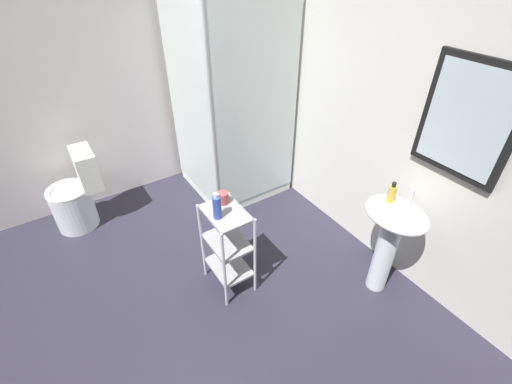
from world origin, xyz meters
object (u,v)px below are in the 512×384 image
Objects in this scene: pedestal_sink at (391,232)px; storage_cart at (227,243)px; shampoo_bottle_blue at (217,207)px; hand_soap_bottle at (392,193)px; rinse_cup at (223,198)px; shower_stall at (230,153)px; toilet at (77,197)px.

pedestal_sink reaches higher than storage_cart.
shampoo_bottle_blue reaches higher than pedestal_sink.
hand_soap_bottle is (-0.08, -0.00, 0.30)m from pedestal_sink.
pedestal_sink is at bearing 55.30° from storage_cart.
pedestal_sink is 5.16× the size of hand_soap_bottle.
shampoo_bottle_blue is 2.30× the size of rinse_cup.
shower_stall reaches higher than pedestal_sink.
storage_cart is at bearing -121.47° from hand_soap_bottle.
hand_soap_bottle is at bearing 41.74° from toilet.
pedestal_sink is 3.97× the size of shampoo_bottle_blue.
storage_cart is (1.43, 0.83, 0.12)m from toilet.
rinse_cup is (1.33, 0.87, 0.47)m from toilet.
shower_stall is 2.47× the size of pedestal_sink.
rinse_cup is at bearing -129.74° from pedestal_sink.
rinse_cup is at bearing -126.78° from hand_soap_bottle.
pedestal_sink is at bearing 0.21° from hand_soap_bottle.
rinse_cup is (1.02, -0.63, 0.32)m from shower_stall.
rinse_cup reaches higher than storage_cart.
storage_cart is 1.23m from hand_soap_bottle.
toilet is 4.84× the size of hand_soap_bottle.
shower_stall is 1.41m from shampoo_bottle_blue.
pedestal_sink is 1.26m from shampoo_bottle_blue.
hand_soap_bottle is (1.72, 0.31, 0.41)m from shower_stall.
toilet is 3.73× the size of shampoo_bottle_blue.
shower_stall reaches higher than hand_soap_bottle.
shower_stall is 9.81× the size of shampoo_bottle_blue.
pedestal_sink reaches higher than toilet.
storage_cart is (-0.68, -0.98, -0.14)m from pedestal_sink.
pedestal_sink is (1.80, 0.31, 0.12)m from shower_stall.
pedestal_sink is at bearing 57.98° from shampoo_bottle_blue.
storage_cart is at bearing 30.19° from toilet.
hand_soap_bottle reaches higher than storage_cart.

